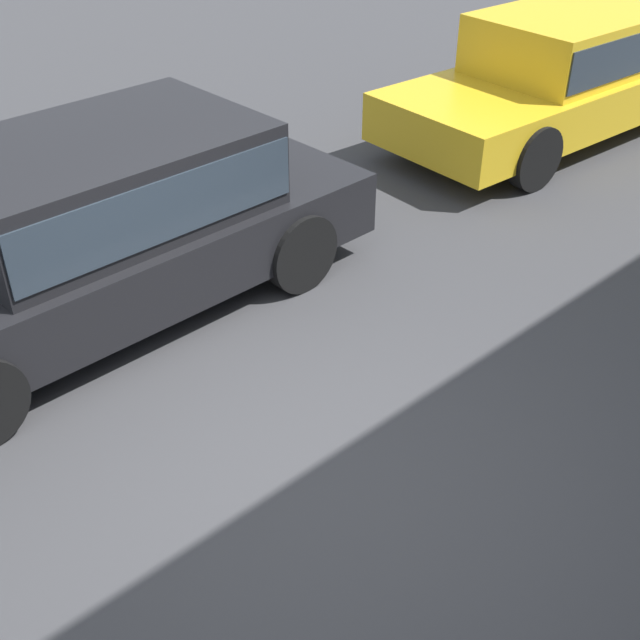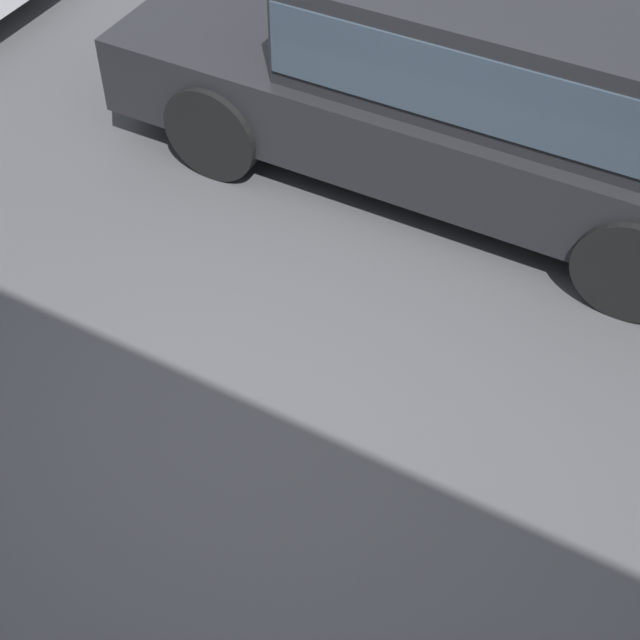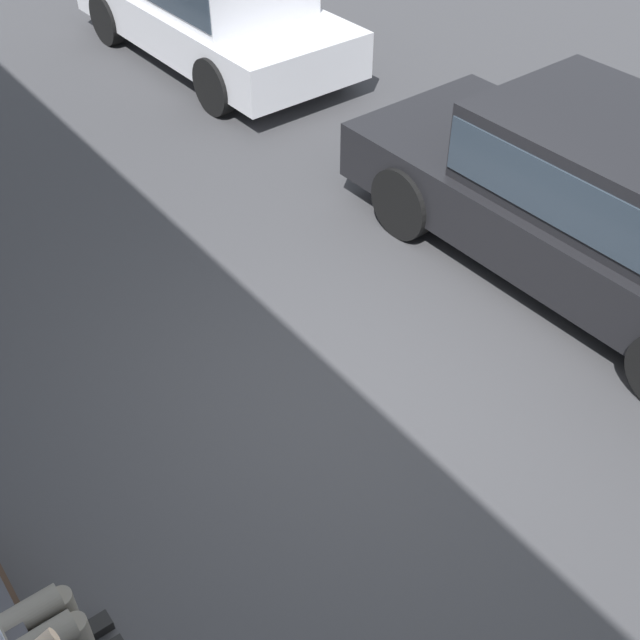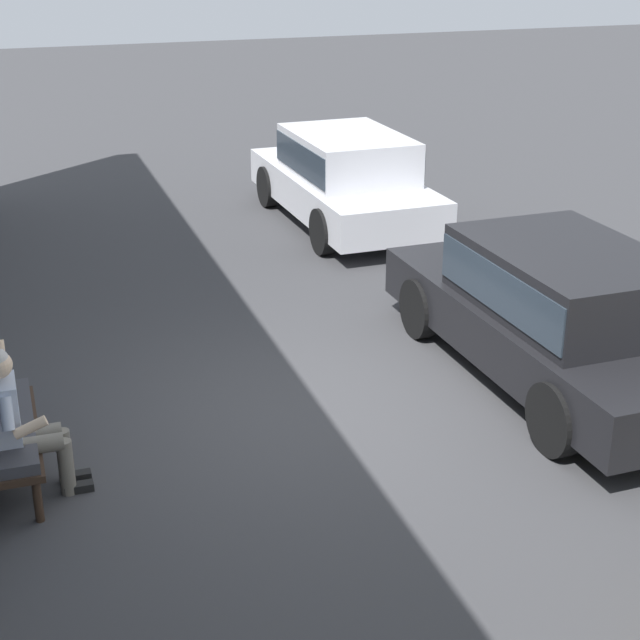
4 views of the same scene
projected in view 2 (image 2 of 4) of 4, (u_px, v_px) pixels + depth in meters
The scene contains 2 objects.
ground_plane at pixel (255, 423), 5.17m from camera, with size 60.00×60.00×0.00m, color #38383A.
parked_car_mid at pixel (480, 66), 6.10m from camera, with size 4.51×1.92×1.43m.
Camera 2 is at (-1.84, 2.60, 4.12)m, focal length 55.00 mm.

